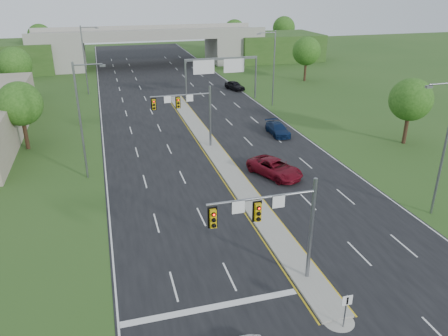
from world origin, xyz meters
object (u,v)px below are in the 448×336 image
Objects in this scene: car_far_a at (275,168)px; car_far_b at (278,129)px; signal_mast_far at (190,108)px; car_far_c at (235,85)px; keep_right_sign at (346,306)px; signal_mast_near at (278,219)px; sign_gantry at (221,67)px; overpass at (150,49)px.

car_far_a reaches higher than car_far_b.
signal_mast_far is at bearing 99.85° from car_far_a.
car_far_a is 1.35× the size of car_far_c.
keep_right_sign is 57.02m from car_far_c.
signal_mast_far is 3.18× the size of keep_right_sign.
signal_mast_near is 53.31m from car_far_c.
car_far_a is 36.68m from car_far_c.
signal_mast_far is 29.71m from keep_right_sign.
sign_gantry is 18.75m from car_far_b.
signal_mast_far is (0.00, 25.00, 0.00)m from signal_mast_near.
signal_mast_near reaches higher than car_far_b.
overpass reaches higher than sign_gantry.
signal_mast_near reaches higher than car_far_a.
overpass is at bearing 93.00° from car_far_c.
car_far_b is 1.11× the size of car_far_c.
overpass is (2.26, 80.07, -1.17)m from signal_mast_near.
car_far_c is at bearing 55.51° from car_far_a.
car_far_c is (13.26, 26.49, -3.96)m from signal_mast_far.
keep_right_sign is 0.19× the size of sign_gantry.
signal_mast_far is 12.10m from car_far_b.
signal_mast_near is at bearing -111.73° from car_far_b.
car_far_a is at bearing -86.46° from overpass.
signal_mast_near is 1.00× the size of signal_mast_far.
overpass reaches higher than signal_mast_near.
signal_mast_near reaches higher than keep_right_sign.
car_far_a is at bearing -95.20° from sign_gantry.
signal_mast_far is at bearing -134.64° from car_far_c.
sign_gantry is 0.14× the size of overpass.
car_far_a is at bearing 78.66° from keep_right_sign.
signal_mast_far is 1.19× the size of car_far_a.
keep_right_sign is at bearing -119.17° from car_far_c.
signal_mast_far reaches higher than sign_gantry.
signal_mast_far is 0.09× the size of overpass.
overpass is at bearing 88.38° from signal_mast_near.
sign_gantry is at bearing 82.30° from keep_right_sign.
sign_gantry is at bearing 61.32° from car_far_a.
overpass is 53.96m from car_far_b.
sign_gantry is (8.95, 19.99, 0.51)m from signal_mast_far.
sign_gantry is (6.68, 49.45, 3.72)m from keep_right_sign.
car_far_c reaches higher than car_far_b.
signal_mast_near is 1.60× the size of car_far_c.
overpass reaches higher than car_far_c.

